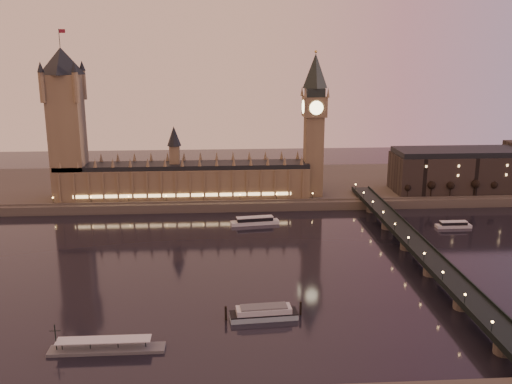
% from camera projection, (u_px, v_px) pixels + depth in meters
% --- Properties ---
extents(ground, '(700.00, 700.00, 0.00)m').
position_uv_depth(ground, '(248.00, 266.00, 302.05)').
color(ground, black).
rests_on(ground, ground).
extents(far_embankment, '(560.00, 130.00, 6.00)m').
position_uv_depth(far_embankment, '(274.00, 185.00, 462.63)').
color(far_embankment, '#423D35').
rests_on(far_embankment, ground).
extents(palace_of_westminster, '(180.00, 26.62, 52.00)m').
position_uv_depth(palace_of_westminster, '(184.00, 176.00, 410.96)').
color(palace_of_westminster, brown).
rests_on(palace_of_westminster, ground).
extents(victoria_tower, '(31.68, 31.68, 118.00)m').
position_uv_depth(victoria_tower, '(66.00, 116.00, 394.85)').
color(victoria_tower, brown).
rests_on(victoria_tower, ground).
extents(big_ben, '(17.68, 17.68, 104.00)m').
position_uv_depth(big_ben, '(314.00, 117.00, 406.40)').
color(big_ben, brown).
rests_on(big_ben, ground).
extents(westminster_bridge, '(13.20, 260.00, 15.30)m').
position_uv_depth(westminster_bridge, '(418.00, 252.00, 306.52)').
color(westminster_bridge, black).
rests_on(westminster_bridge, ground).
extents(city_block, '(155.00, 45.00, 34.00)m').
position_uv_depth(city_block, '(493.00, 168.00, 435.43)').
color(city_block, black).
rests_on(city_block, ground).
extents(bare_tree_0, '(5.40, 5.40, 10.99)m').
position_uv_depth(bare_tree_0, '(407.00, 187.00, 411.54)').
color(bare_tree_0, black).
rests_on(bare_tree_0, ground).
extents(bare_tree_1, '(5.40, 5.40, 10.99)m').
position_uv_depth(bare_tree_1, '(430.00, 186.00, 412.60)').
color(bare_tree_1, black).
rests_on(bare_tree_1, ground).
extents(bare_tree_2, '(5.40, 5.40, 10.99)m').
position_uv_depth(bare_tree_2, '(452.00, 186.00, 413.65)').
color(bare_tree_2, black).
rests_on(bare_tree_2, ground).
extents(bare_tree_3, '(5.40, 5.40, 10.99)m').
position_uv_depth(bare_tree_3, '(474.00, 186.00, 414.71)').
color(bare_tree_3, black).
rests_on(bare_tree_3, ground).
extents(bare_tree_4, '(5.40, 5.40, 10.99)m').
position_uv_depth(bare_tree_4, '(496.00, 185.00, 415.76)').
color(bare_tree_4, black).
rests_on(bare_tree_4, ground).
extents(cruise_boat_a, '(32.06, 10.73, 5.03)m').
position_uv_depth(cruise_boat_a, '(255.00, 221.00, 371.44)').
color(cruise_boat_a, silver).
rests_on(cruise_boat_a, ground).
extents(cruise_boat_b, '(22.61, 5.74, 4.17)m').
position_uv_depth(cruise_boat_b, '(453.00, 225.00, 364.85)').
color(cruise_boat_b, silver).
rests_on(cruise_boat_b, ground).
extents(moored_barge, '(33.36, 10.25, 6.13)m').
position_uv_depth(moored_barge, '(264.00, 313.00, 243.16)').
color(moored_barge, '#8FAAB6').
rests_on(moored_barge, ground).
extents(pontoon_pier, '(43.97, 7.33, 11.72)m').
position_uv_depth(pontoon_pier, '(106.00, 348.00, 217.52)').
color(pontoon_pier, '#595B5E').
rests_on(pontoon_pier, ground).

